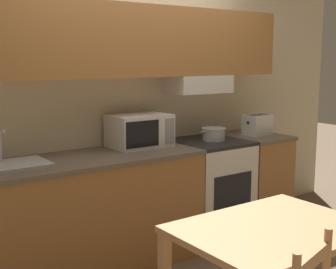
% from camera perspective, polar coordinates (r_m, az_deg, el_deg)
% --- Properties ---
extents(ground_plane, '(16.00, 16.00, 0.00)m').
position_cam_1_polar(ground_plane, '(4.37, -5.09, -12.71)').
color(ground_plane, brown).
extents(wall_back, '(5.40, 0.38, 2.55)m').
position_cam_1_polar(wall_back, '(4.01, -4.74, 7.27)').
color(wall_back, beige).
rests_on(wall_back, ground_plane).
extents(lower_counter_main, '(1.88, 0.68, 0.90)m').
position_cam_1_polar(lower_counter_main, '(3.69, -10.24, -9.59)').
color(lower_counter_main, '#A36B38').
rests_on(lower_counter_main, ground_plane).
extents(lower_counter_right_stub, '(0.51, 0.68, 0.90)m').
position_cam_1_polar(lower_counter_right_stub, '(4.73, 10.19, -5.37)').
color(lower_counter_right_stub, '#A36B38').
rests_on(lower_counter_right_stub, ground_plane).
extents(stove_range, '(0.62, 0.66, 0.90)m').
position_cam_1_polar(stove_range, '(4.35, 4.92, -6.56)').
color(stove_range, silver).
rests_on(stove_range, ground_plane).
extents(cooking_pot, '(0.29, 0.22, 0.12)m').
position_cam_1_polar(cooking_pot, '(4.26, 5.60, 0.12)').
color(cooking_pot, '#B7BABF').
rests_on(cooking_pot, stove_range).
extents(microwave, '(0.50, 0.35, 0.27)m').
position_cam_1_polar(microwave, '(3.94, -3.49, 0.49)').
color(microwave, silver).
rests_on(microwave, lower_counter_main).
extents(toaster, '(0.26, 0.19, 0.20)m').
position_cam_1_polar(toaster, '(4.63, 10.84, 1.19)').
color(toaster, silver).
rests_on(toaster, lower_counter_right_stub).
extents(sink_basin, '(0.56, 0.36, 0.26)m').
position_cam_1_polar(sink_basin, '(3.38, -19.08, -3.55)').
color(sink_basin, '#B7BABF').
rests_on(sink_basin, lower_counter_main).
extents(dining_table, '(1.02, 0.76, 0.74)m').
position_cam_1_polar(dining_table, '(2.66, 12.61, -13.04)').
color(dining_table, tan).
rests_on(dining_table, ground_plane).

